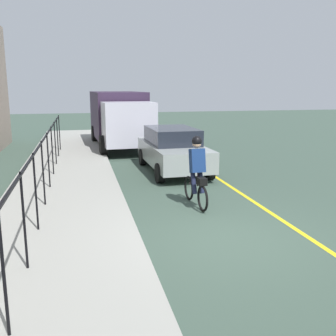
% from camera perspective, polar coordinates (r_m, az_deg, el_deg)
% --- Properties ---
extents(ground_plane, '(80.00, 80.00, 0.00)m').
position_cam_1_polar(ground_plane, '(8.10, 9.06, -10.24)').
color(ground_plane, '#394C41').
extents(lane_line_centre, '(36.00, 0.12, 0.01)m').
position_cam_1_polar(lane_line_centre, '(8.79, 18.90, -8.92)').
color(lane_line_centre, yellow).
rests_on(lane_line_centre, ground).
extents(sidewalk, '(40.00, 3.20, 0.15)m').
position_cam_1_polar(sidewalk, '(7.56, -16.16, -11.62)').
color(sidewalk, gray).
rests_on(sidewalk, ground).
extents(iron_fence, '(21.33, 0.04, 1.60)m').
position_cam_1_polar(iron_fence, '(8.17, -19.10, -0.79)').
color(iron_fence, black).
rests_on(iron_fence, sidewalk).
extents(cyclist_lead, '(1.71, 0.38, 1.83)m').
position_cam_1_polar(cyclist_lead, '(9.86, 4.27, -0.56)').
color(cyclist_lead, black).
rests_on(cyclist_lead, ground).
extents(parked_sedan_rear, '(4.44, 2.00, 1.58)m').
position_cam_1_polar(parked_sedan_rear, '(13.98, 0.72, 2.81)').
color(parked_sedan_rear, '#939A98').
rests_on(parked_sedan_rear, ground).
extents(box_truck_background, '(6.81, 2.78, 2.78)m').
position_cam_1_polar(box_truck_background, '(19.71, -7.14, 7.48)').
color(box_truck_background, '#2F2137').
rests_on(box_truck_background, ground).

